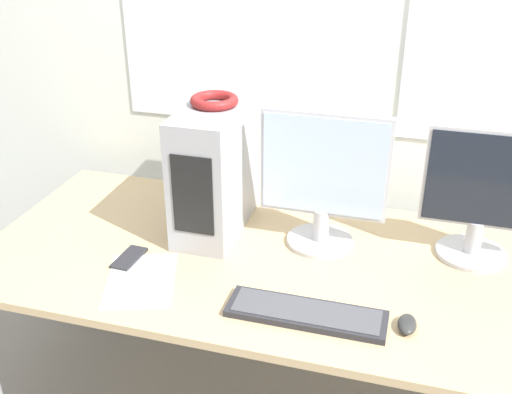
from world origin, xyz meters
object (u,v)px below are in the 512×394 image
monitor_main (323,180)px  cell_phone (129,258)px  headphones (214,100)px  pc_tower (216,167)px  keyboard (306,313)px  mouse (407,324)px  monitor_right_near (482,196)px

monitor_main → cell_phone: size_ratio=3.26×
headphones → cell_phone: size_ratio=1.12×
pc_tower → monitor_main: bearing=-4.8°
pc_tower → keyboard: 0.65m
monitor_main → cell_phone: (-0.59, -0.28, -0.24)m
headphones → keyboard: (0.42, -0.45, -0.46)m
keyboard → mouse: mouse is taller
headphones → monitor_right_near: 0.93m
monitor_main → keyboard: (0.04, -0.42, -0.23)m
pc_tower → mouse: 0.85m
monitor_main → monitor_right_near: (0.50, 0.06, -0.02)m
monitor_right_near → mouse: monitor_right_near is taller
pc_tower → headphones: (-0.00, 0.00, 0.25)m
monitor_main → keyboard: bearing=-85.0°
pc_tower → monitor_main: monitor_main is taller
pc_tower → monitor_right_near: (0.89, 0.03, -0.00)m
monitor_right_near → cell_phone: (-1.10, -0.34, -0.22)m
monitor_right_near → mouse: size_ratio=4.96×
monitor_right_near → keyboard: 0.70m
pc_tower → keyboard: pc_tower is taller
headphones → mouse: (0.71, -0.42, -0.46)m
headphones → keyboard: bearing=-46.7°
keyboard → cell_phone: (-0.63, 0.14, -0.01)m
monitor_main → mouse: (0.32, -0.39, -0.23)m
monitor_main → mouse: bearing=-50.8°
headphones → monitor_main: 0.45m
headphones → monitor_main: bearing=-4.9°
monitor_right_near → mouse: 0.53m
keyboard → mouse: size_ratio=5.09×
headphones → monitor_right_near: headphones is taller
mouse → monitor_main: bearing=129.2°
pc_tower → keyboard: bearing=-46.6°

